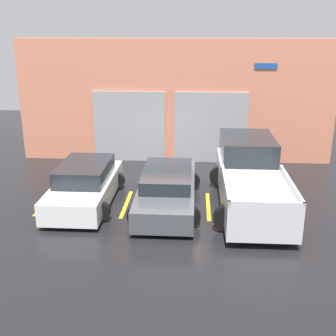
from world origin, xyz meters
name	(u,v)px	position (x,y,z in m)	size (l,w,h in m)	color
ground_plane	(170,185)	(0.00, 0.00, 0.00)	(28.00, 28.00, 0.00)	black
shophouse_building	(175,102)	(-0.01, 3.29, 2.49)	(13.13, 0.68, 5.06)	#D17A5B
pickup_truck	(250,177)	(2.66, -1.45, 0.89)	(2.49, 5.59, 1.93)	silver
sedan_white	(85,185)	(-2.66, -1.76, 0.63)	(2.13, 4.23, 1.34)	white
sedan_side	(167,189)	(0.00, -1.76, 0.56)	(2.13, 4.77, 1.17)	#474C51
parking_stripe_far_left	(46,202)	(-3.99, -1.79, 0.00)	(0.12, 2.20, 0.01)	gold
parking_stripe_left	(126,204)	(-1.33, -1.79, 0.00)	(0.12, 2.20, 0.01)	gold
parking_stripe_centre	(208,206)	(1.33, -1.79, 0.00)	(0.12, 2.20, 0.01)	gold
parking_stripe_right	(292,208)	(3.99, -1.79, 0.00)	(0.12, 2.20, 0.01)	gold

